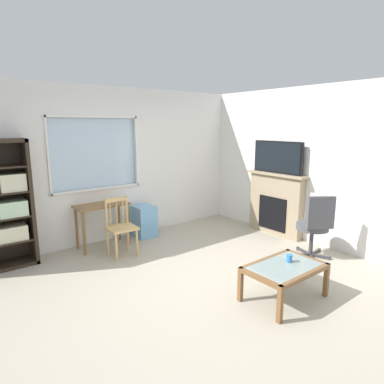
% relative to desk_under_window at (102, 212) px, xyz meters
% --- Properties ---
extents(ground, '(6.03, 5.86, 0.02)m').
position_rel_desk_under_window_xyz_m(ground, '(0.40, -2.08, -0.61)').
color(ground, '#B2A893').
extents(wall_back_with_window, '(5.03, 0.15, 2.65)m').
position_rel_desk_under_window_xyz_m(wall_back_with_window, '(0.44, 0.35, 0.70)').
color(wall_back_with_window, white).
rests_on(wall_back_with_window, ground).
extents(wall_right, '(0.12, 5.06, 2.65)m').
position_rel_desk_under_window_xyz_m(wall_right, '(2.97, -2.08, 0.72)').
color(wall_right, white).
rests_on(wall_right, ground).
extents(desk_under_window, '(0.86, 0.43, 0.74)m').
position_rel_desk_under_window_xyz_m(desk_under_window, '(0.00, 0.00, 0.00)').
color(desk_under_window, brown).
rests_on(desk_under_window, ground).
extents(wooden_chair, '(0.43, 0.41, 0.90)m').
position_rel_desk_under_window_xyz_m(wooden_chair, '(0.08, -0.51, -0.14)').
color(wooden_chair, tan).
rests_on(wooden_chair, ground).
extents(plastic_drawer_unit, '(0.35, 0.40, 0.57)m').
position_rel_desk_under_window_xyz_m(plastic_drawer_unit, '(0.81, 0.05, -0.31)').
color(plastic_drawer_unit, '#72ADDB').
rests_on(plastic_drawer_unit, ground).
extents(fireplace, '(0.26, 1.19, 1.15)m').
position_rel_desk_under_window_xyz_m(fireplace, '(2.82, -1.33, -0.02)').
color(fireplace, tan).
rests_on(fireplace, ground).
extents(tv, '(0.06, 1.02, 0.58)m').
position_rel_desk_under_window_xyz_m(tv, '(2.80, -1.33, 0.84)').
color(tv, black).
rests_on(tv, fireplace).
extents(office_chair, '(0.61, 0.62, 1.00)m').
position_rel_desk_under_window_xyz_m(office_chair, '(2.32, -2.45, -0.04)').
color(office_chair, '#4C4C51').
rests_on(office_chair, ground).
extents(coffee_table, '(0.93, 0.60, 0.41)m').
position_rel_desk_under_window_xyz_m(coffee_table, '(0.97, -2.91, -0.25)').
color(coffee_table, '#8C9E99').
rests_on(coffee_table, ground).
extents(sippy_cup, '(0.07, 0.07, 0.09)m').
position_rel_desk_under_window_xyz_m(sippy_cup, '(1.10, -2.87, -0.14)').
color(sippy_cup, '#337FD6').
rests_on(sippy_cup, coffee_table).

